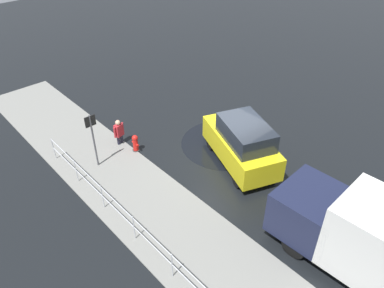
{
  "coord_description": "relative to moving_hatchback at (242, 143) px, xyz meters",
  "views": [
    {
      "loc": [
        -8.13,
        9.46,
        9.7
      ],
      "look_at": [
        0.87,
        1.3,
        0.9
      ],
      "focal_mm": 35.0,
      "sensor_mm": 36.0,
      "label": 1
    }
  ],
  "objects": [
    {
      "name": "puddle_patch",
      "position": [
        1.41,
        -0.52,
        -1.02
      ],
      "size": [
        3.82,
        3.82,
        0.01
      ],
      "primitive_type": "cylinder",
      "color": "black",
      "rests_on": "ground"
    },
    {
      "name": "sign_post",
      "position": [
        3.8,
        4.41,
        0.55
      ],
      "size": [
        0.07,
        0.44,
        2.4
      ],
      "color": "#4C4C51",
      "rests_on": "ground"
    },
    {
      "name": "moving_hatchback",
      "position": [
        0.0,
        0.0,
        0.0
      ],
      "size": [
        4.25,
        3.01,
        2.06
      ],
      "color": "yellow",
      "rests_on": "ground"
    },
    {
      "name": "metal_railing",
      "position": [
        0.6,
        5.5,
        -0.3
      ],
      "size": [
        9.56,
        0.04,
        1.05
      ],
      "color": "#B7BABF",
      "rests_on": "ground"
    },
    {
      "name": "kerb_strip",
      "position": [
        0.54,
        4.29,
        -1.01
      ],
      "size": [
        24.0,
        3.2,
        0.04
      ],
      "primitive_type": "cube",
      "color": "slate",
      "rests_on": "ground"
    },
    {
      "name": "pedestrian",
      "position": [
        4.48,
        2.89,
        -0.34
      ],
      "size": [
        0.31,
        0.56,
        1.22
      ],
      "color": "#B2262D",
      "rests_on": "ground"
    },
    {
      "name": "delivery_truck",
      "position": [
        -5.87,
        1.2,
        0.35
      ],
      "size": [
        5.46,
        2.33,
        2.6
      ],
      "color": "#191E38",
      "rests_on": "ground"
    },
    {
      "name": "fire_hydrant",
      "position": [
        3.58,
        2.68,
        -0.63
      ],
      "size": [
        0.42,
        0.31,
        0.8
      ],
      "color": "red",
      "rests_on": "ground"
    },
    {
      "name": "ground_plane",
      "position": [
        0.54,
        0.09,
        -1.03
      ],
      "size": [
        60.0,
        60.0,
        0.0
      ],
      "primitive_type": "plane",
      "color": "black"
    }
  ]
}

